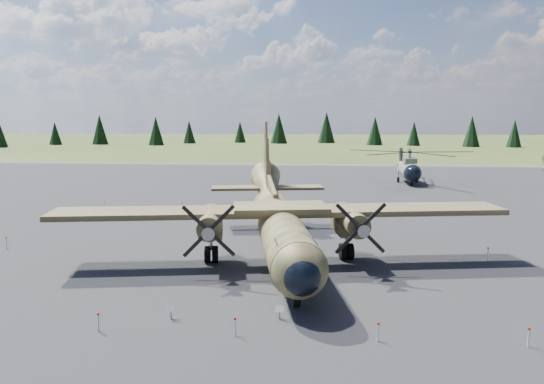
{
  "coord_description": "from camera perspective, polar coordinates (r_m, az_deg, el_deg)",
  "views": [
    {
      "loc": [
        5.49,
        -34.71,
        9.27
      ],
      "look_at": [
        2.18,
        2.0,
        4.02
      ],
      "focal_mm": 35.0,
      "sensor_mm": 36.0,
      "label": 1
    }
  ],
  "objects": [
    {
      "name": "ground",
      "position": [
        36.35,
        -3.74,
        -6.69
      ],
      "size": [
        500.0,
        500.0,
        0.0
      ],
      "primitive_type": "plane",
      "color": "#525C28",
      "rests_on": "ground"
    },
    {
      "name": "apron",
      "position": [
        45.99,
        -1.82,
        -3.53
      ],
      "size": [
        120.0,
        120.0,
        0.04
      ],
      "primitive_type": "cube",
      "color": "#515155",
      "rests_on": "ground"
    },
    {
      "name": "transport_plane",
      "position": [
        34.54,
        0.74,
        -2.87
      ],
      "size": [
        28.45,
        25.62,
        9.37
      ],
      "rotation": [
        0.0,
        0.0,
        0.17
      ],
      "color": "#37371E",
      "rests_on": "ground"
    },
    {
      "name": "helicopter_near",
      "position": [
        76.4,
        14.54,
        3.31
      ],
      "size": [
        18.21,
        21.27,
        4.55
      ],
      "rotation": [
        0.0,
        0.0,
        -0.02
      ],
      "color": "slate",
      "rests_on": "ground"
    },
    {
      "name": "info_placard_left",
      "position": [
        25.39,
        -10.82,
        -12.39
      ],
      "size": [
        0.45,
        0.25,
        0.67
      ],
      "rotation": [
        0.0,
        0.0,
        0.18
      ],
      "color": "gray",
      "rests_on": "ground"
    },
    {
      "name": "info_placard_right",
      "position": [
        24.97,
        0.82,
        -12.61
      ],
      "size": [
        0.43,
        0.21,
        0.66
      ],
      "rotation": [
        0.0,
        0.0,
        -0.09
      ],
      "color": "gray",
      "rests_on": "ground"
    },
    {
      "name": "barrier_fence",
      "position": [
        36.22,
        -4.49,
        -5.92
      ],
      "size": [
        33.12,
        29.62,
        0.85
      ],
      "color": "silver",
      "rests_on": "ground"
    },
    {
      "name": "treeline",
      "position": [
        29.66,
        0.07,
        -0.48
      ],
      "size": [
        314.98,
        317.78,
        10.98
      ],
      "color": "black",
      "rests_on": "ground"
    }
  ]
}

